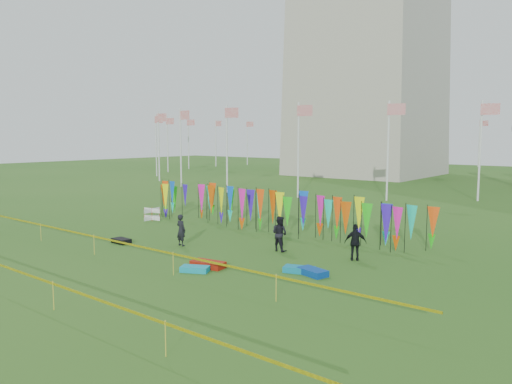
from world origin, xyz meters
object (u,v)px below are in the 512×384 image
Objects in this scene: person_left at (181,230)px; kite_bag_teal at (299,270)px; kite_bag_red at (208,264)px; kite_bag_black at (121,241)px; person_right at (355,242)px; kite_bag_turquoise at (195,269)px; box_kite at (152,214)px; kite_bag_blue at (313,272)px; person_mid at (280,234)px.

kite_bag_teal is at bearing 179.90° from person_left.
kite_bag_red reaches higher than kite_bag_black.
kite_bag_black is at bearing -173.72° from kite_bag_teal.
person_right is 1.13× the size of kite_bag_red.
kite_bag_red is at bearing 94.09° from kite_bag_turquoise.
box_kite reaches higher than kite_bag_blue.
person_right is at bearing -168.51° from person_mid.
person_left is 0.98× the size of person_right.
person_right is (7.81, 2.65, 0.02)m from person_left.
person_mid is at bearing 26.45° from kite_bag_black.
person_mid is 4.18m from kite_bag_red.
kite_bag_red is (-4.05, -4.68, -0.65)m from person_right.
kite_bag_turquoise is 0.91× the size of kite_bag_teal.
kite_bag_blue is at bearing 23.47° from kite_bag_red.
box_kite is 14.71m from person_right.
person_right reaches higher than box_kite.
box_kite is 0.48× the size of person_right.
kite_bag_black is (-2.74, -1.43, -0.65)m from person_left.
person_left is 1.29× the size of kite_bag_teal.
person_mid is (11.14, -1.78, 0.43)m from box_kite.
person_mid is (4.29, 2.07, 0.04)m from person_left.
person_right is at bearing 86.29° from kite_bag_blue.
kite_bag_turquoise is (-3.99, -5.46, -0.67)m from person_right.
kite_bag_turquoise is at bearing -85.91° from kite_bag_red.
kite_bag_blue is at bearing 0.11° from kite_bag_teal.
person_right is 3.08m from kite_bag_blue.
kite_bag_turquoise is (10.67, -6.65, -0.27)m from box_kite.
kite_bag_teal is at bearing 37.48° from kite_bag_turquoise.
box_kite reaches higher than kite_bag_turquoise.
kite_bag_red is (-0.06, 0.78, 0.02)m from kite_bag_turquoise.
box_kite is 0.50× the size of person_left.
kite_bag_teal is (3.25, 1.67, -0.01)m from kite_bag_red.
kite_bag_teal is (-0.60, -0.00, -0.01)m from kite_bag_blue.
kite_bag_turquoise is at bearing 24.08° from person_right.
person_mid reaches higher than box_kite.
kite_bag_red is (10.61, -5.88, -0.25)m from box_kite.
person_right is 11.33m from kite_bag_black.
kite_bag_turquoise is 0.78× the size of kite_bag_red.
box_kite is at bearing -7.03° from person_mid.
kite_bag_black is (-6.55, 1.37, 0.00)m from kite_bag_turquoise.
kite_bag_turquoise is 0.78m from kite_bag_red.
kite_bag_black is at bearing 174.74° from kite_bag_red.
person_left reaches higher than box_kite.
box_kite is 0.78× the size of kite_bag_black.
kite_bag_red is at bearing -28.97° from box_kite.
kite_bag_blue is 0.98× the size of kite_bag_teal.
person_left is 7.65m from kite_bag_blue.
person_right reaches higher than kite_bag_black.
kite_bag_red is at bearing -5.26° from kite_bag_black.
person_right reaches higher than kite_bag_red.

